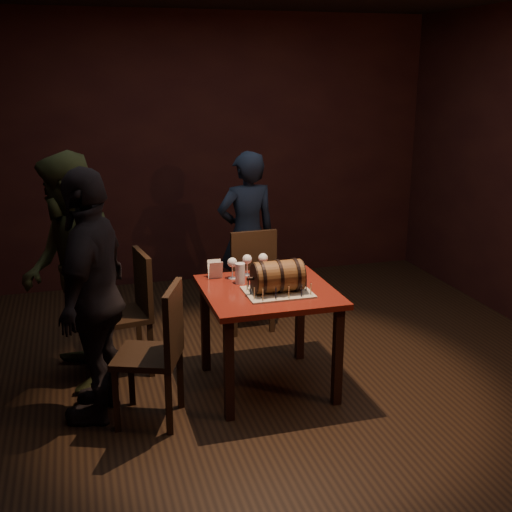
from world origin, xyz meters
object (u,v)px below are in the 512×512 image
(chair_back, at_px, (250,274))
(chair_left_front, at_px, (159,347))
(pub_table, at_px, (268,303))
(person_left_rear, at_px, (70,273))
(wine_glass_left, at_px, (232,263))
(person_left_front, at_px, (93,296))
(barrel_cake, at_px, (278,276))
(pint_of_ale, at_px, (240,274))
(person_back, at_px, (247,235))
(chair_left_rear, at_px, (131,306))
(wine_glass_right, at_px, (263,259))
(wine_glass_mid, at_px, (247,260))

(chair_back, xyz_separation_m, chair_left_front, (-0.96, -1.29, 0.00))
(pub_table, xyz_separation_m, person_left_rear, (-1.33, 0.44, 0.21))
(wine_glass_left, distance_m, person_left_front, 1.06)
(barrel_cake, distance_m, pint_of_ale, 0.34)
(chair_back, height_order, person_back, person_back)
(pint_of_ale, height_order, chair_back, chair_back)
(pint_of_ale, distance_m, person_back, 1.34)
(chair_left_rear, relative_size, person_left_front, 0.56)
(chair_left_rear, bearing_deg, person_left_rear, -166.70)
(wine_glass_right, relative_size, chair_left_front, 0.17)
(chair_back, bearing_deg, chair_left_rear, -155.12)
(wine_glass_mid, distance_m, person_back, 1.16)
(wine_glass_right, height_order, person_left_rear, person_left_rear)
(chair_left_front, distance_m, person_left_front, 0.53)
(wine_glass_right, height_order, chair_left_front, chair_left_front)
(wine_glass_left, relative_size, chair_back, 0.17)
(chair_left_front, relative_size, person_back, 0.61)
(barrel_cake, height_order, person_left_front, person_left_front)
(wine_glass_right, height_order, chair_back, chair_back)
(barrel_cake, height_order, person_back, person_back)
(pub_table, xyz_separation_m, wine_glass_mid, (-0.06, 0.34, 0.23))
(person_back, bearing_deg, pint_of_ale, 66.09)
(chair_left_front, xyz_separation_m, person_left_front, (-0.38, 0.20, 0.31))
(wine_glass_mid, xyz_separation_m, chair_back, (0.22, 0.70, -0.34))
(pint_of_ale, xyz_separation_m, person_back, (0.40, 1.28, -0.06))
(chair_left_rear, xyz_separation_m, person_left_rear, (-0.42, -0.10, 0.33))
(barrel_cake, distance_m, chair_left_rear, 1.20)
(wine_glass_left, xyz_separation_m, person_left_rear, (-1.14, 0.15, -0.02))
(wine_glass_right, bearing_deg, person_back, 81.08)
(pub_table, xyz_separation_m, pint_of_ale, (-0.16, 0.17, 0.18))
(pint_of_ale, bearing_deg, wine_glass_right, 36.95)
(pub_table, distance_m, wine_glass_right, 0.41)
(wine_glass_left, bearing_deg, person_left_front, -160.83)
(pub_table, xyz_separation_m, wine_glass_right, (0.06, 0.33, 0.23))
(pub_table, height_order, chair_left_front, chair_left_front)
(person_left_front, bearing_deg, chair_left_rear, 175.97)
(chair_left_front, height_order, person_back, person_back)
(pub_table, bearing_deg, wine_glass_right, 79.58)
(pint_of_ale, bearing_deg, chair_left_front, -146.61)
(wine_glass_mid, bearing_deg, person_left_front, -160.64)
(barrel_cake, distance_m, wine_glass_left, 0.45)
(chair_left_front, bearing_deg, pint_of_ale, 33.39)
(barrel_cake, bearing_deg, person_left_rear, 158.46)
(chair_back, relative_size, person_left_rear, 0.55)
(wine_glass_mid, bearing_deg, pint_of_ale, -120.22)
(wine_glass_left, relative_size, pint_of_ale, 1.07)
(pub_table, height_order, person_back, person_back)
(wine_glass_left, bearing_deg, chair_back, 65.39)
(person_left_rear, bearing_deg, wine_glass_right, 78.44)
(chair_back, xyz_separation_m, person_left_front, (-1.34, -1.09, 0.31))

